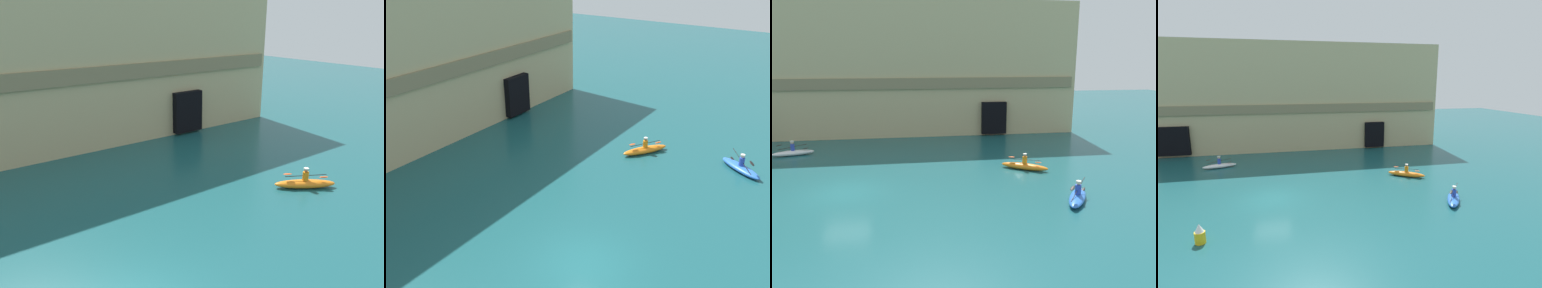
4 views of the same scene
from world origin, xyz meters
TOP-DOWN VIEW (x-y plane):
  - cliff_bluff at (0.52, 17.30)m, footprint 38.85×6.63m
  - kayak_orange at (11.26, 2.60)m, footprint 3.02×2.29m

SIDE VIEW (x-z plane):
  - kayak_orange at x=11.26m, z-range -0.30..0.81m
  - cliff_bluff at x=0.52m, z-range -0.02..12.44m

